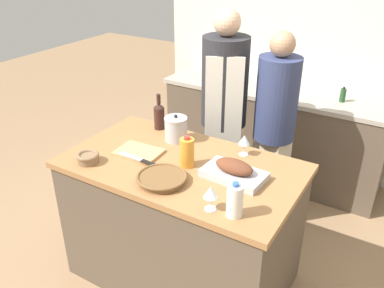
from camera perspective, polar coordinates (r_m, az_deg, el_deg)
The scene contains 20 objects.
ground_plane at distance 3.14m, azimuth -1.28°, elevation -17.65°, with size 12.00×12.00×0.00m, color #9E7A56.
kitchen_island at distance 2.83m, azimuth -1.38°, elevation -10.93°, with size 1.50×0.87×0.94m.
back_counter at distance 4.14m, azimuth 11.15°, elevation 1.60°, with size 2.19×0.60×0.92m.
back_wall at distance 4.19m, azimuth 13.94°, elevation 13.50°, with size 2.69×0.10×2.55m.
roasting_pan at distance 2.41m, azimuth 5.90°, elevation -3.83°, with size 0.38×0.24×0.12m.
wicker_basket at distance 2.38m, azimuth -4.25°, elevation -4.80°, with size 0.30×0.30×0.04m.
cutting_board at distance 2.70m, azimuth -7.47°, elevation -1.14°, with size 0.31×0.23×0.02m.
stock_pot at distance 2.82m, azimuth -2.27°, elevation 2.13°, with size 0.16×0.16×0.19m.
mixing_bowl at distance 2.64m, azimuth -14.40°, elevation -1.86°, with size 0.14×0.14×0.06m.
juice_jug at distance 2.50m, azimuth -0.70°, elevation -1.18°, with size 0.09×0.09×0.20m.
milk_jug at distance 2.08m, azimuth 6.04°, elevation -7.90°, with size 0.08×0.08×0.20m.
wine_bottle_green at distance 3.00m, azimuth -4.63°, elevation 4.05°, with size 0.08×0.08×0.27m.
wine_glass_left at distance 2.11m, azimuth 2.65°, elevation -6.87°, with size 0.08×0.08×0.14m.
wine_glass_right at distance 2.64m, azimuth 7.36°, elevation 0.50°, with size 0.08×0.08×0.14m.
knife_chef at distance 2.59m, azimuth -7.45°, elevation -2.14°, with size 0.29×0.05×0.01m.
condiment_bottle_tall at distance 4.21m, azimuth 2.62°, elevation 10.15°, with size 0.05×0.05×0.14m.
condiment_bottle_short at distance 4.05m, azimuth 10.33°, elevation 9.37°, with size 0.05×0.05×0.19m.
condiment_bottle_extra at distance 3.80m, azimuth 20.41°, elevation 6.45°, with size 0.05×0.05×0.14m.
person_cook_aproned at distance 3.29m, azimuth 4.49°, elevation 4.91°, with size 0.39×0.41×1.76m.
person_cook_guest at distance 3.25m, azimuth 11.49°, elevation 2.79°, with size 0.32×0.32×1.62m.
Camera 1 is at (1.20, -1.87, 2.22)m, focal length 38.00 mm.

